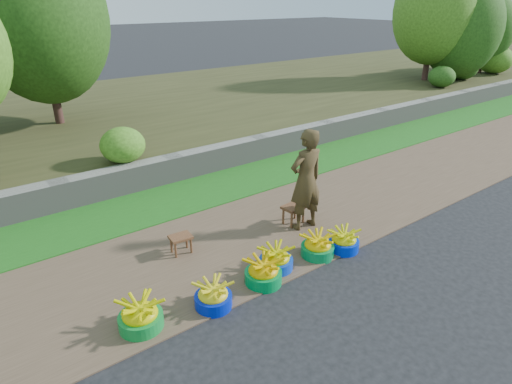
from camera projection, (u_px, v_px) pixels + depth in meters
ground_plane at (308, 273)px, 5.97m from camera, size 120.00×120.00×0.00m
dirt_shoulder at (255, 236)px, 6.88m from camera, size 80.00×2.50×0.02m
grass_verge at (194, 193)px, 8.34m from camera, size 80.00×1.50×0.04m
retaining_wall at (173, 168)px, 8.85m from camera, size 80.00×0.35×0.55m
earth_bank at (97, 120)px, 12.44m from camera, size 80.00×10.00×0.50m
vegetation at (51, 38)px, 10.01m from camera, size 34.93×8.06×4.52m
basin_a at (140, 316)px, 4.91m from camera, size 0.51×0.51×0.38m
basin_b at (213, 296)px, 5.26m from camera, size 0.47×0.47×0.35m
basin_c at (263, 272)px, 5.70m from camera, size 0.50×0.50×0.37m
basin_d at (276, 259)px, 5.99m from camera, size 0.48×0.48×0.36m
basin_e at (318, 246)px, 6.29m from camera, size 0.49×0.49×0.37m
basin_f at (344, 241)px, 6.46m from camera, size 0.46×0.46×0.34m
stool_left at (181, 239)px, 6.32m from camera, size 0.34×0.27×0.28m
stool_right at (294, 209)px, 7.14m from camera, size 0.39×0.31×0.32m
vendor_woman at (306, 180)px, 6.79m from camera, size 0.63×0.43×1.68m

